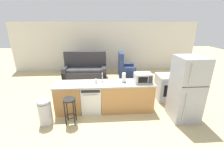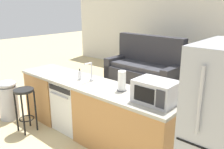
{
  "view_description": "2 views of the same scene",
  "coord_description": "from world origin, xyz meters",
  "px_view_note": "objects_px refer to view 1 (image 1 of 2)",
  "views": [
    {
      "loc": [
        0.1,
        -4.08,
        2.61
      ],
      "look_at": [
        0.42,
        0.77,
        0.88
      ],
      "focal_mm": 24.0,
      "sensor_mm": 36.0,
      "label": 1
    },
    {
      "loc": [
        2.66,
        -2.37,
        2.04
      ],
      "look_at": [
        0.4,
        0.22,
        1.03
      ],
      "focal_mm": 38.0,
      "sensor_mm": 36.0,
      "label": 2
    }
  ],
  "objects_px": {
    "stove_range": "(168,87)",
    "microwave": "(143,78)",
    "bar_stool": "(70,106)",
    "trash_bin": "(45,111)",
    "armchair": "(125,69)",
    "dishwasher": "(92,98)",
    "refrigerator": "(187,89)",
    "couch": "(85,70)",
    "soap_bottle": "(96,81)",
    "paper_towel_roll": "(124,78)",
    "kettle": "(176,74)"
  },
  "relations": [
    {
      "from": "paper_towel_roll",
      "to": "armchair",
      "type": "height_order",
      "value": "armchair"
    },
    {
      "from": "stove_range",
      "to": "bar_stool",
      "type": "xyz_separation_m",
      "value": [
        -3.13,
        -1.15,
        0.08
      ]
    },
    {
      "from": "stove_range",
      "to": "paper_towel_roll",
      "type": "xyz_separation_m",
      "value": [
        -1.63,
        -0.5,
        0.59
      ]
    },
    {
      "from": "kettle",
      "to": "bar_stool",
      "type": "relative_size",
      "value": 0.28
    },
    {
      "from": "dishwasher",
      "to": "soap_bottle",
      "type": "height_order",
      "value": "soap_bottle"
    },
    {
      "from": "refrigerator",
      "to": "paper_towel_roll",
      "type": "relative_size",
      "value": 6.33
    },
    {
      "from": "refrigerator",
      "to": "couch",
      "type": "height_order",
      "value": "refrigerator"
    },
    {
      "from": "microwave",
      "to": "kettle",
      "type": "xyz_separation_m",
      "value": [
        1.23,
        0.42,
        -0.05
      ]
    },
    {
      "from": "kettle",
      "to": "couch",
      "type": "bearing_deg",
      "value": 143.28
    },
    {
      "from": "refrigerator",
      "to": "trash_bin",
      "type": "xyz_separation_m",
      "value": [
        -3.79,
        -0.03,
        -0.51
      ]
    },
    {
      "from": "stove_range",
      "to": "microwave",
      "type": "relative_size",
      "value": 1.8
    },
    {
      "from": "trash_bin",
      "to": "armchair",
      "type": "distance_m",
      "value": 4.5
    },
    {
      "from": "dishwasher",
      "to": "trash_bin",
      "type": "bearing_deg",
      "value": -154.03
    },
    {
      "from": "stove_range",
      "to": "soap_bottle",
      "type": "distance_m",
      "value": 2.56
    },
    {
      "from": "soap_bottle",
      "to": "bar_stool",
      "type": "height_order",
      "value": "soap_bottle"
    },
    {
      "from": "stove_range",
      "to": "microwave",
      "type": "xyz_separation_m",
      "value": [
        -1.06,
        -0.55,
        0.59
      ]
    },
    {
      "from": "bar_stool",
      "to": "armchair",
      "type": "relative_size",
      "value": 0.62
    },
    {
      "from": "dishwasher",
      "to": "armchair",
      "type": "xyz_separation_m",
      "value": [
        1.46,
        3.05,
        -0.07
      ]
    },
    {
      "from": "refrigerator",
      "to": "kettle",
      "type": "xyz_separation_m",
      "value": [
        0.17,
        0.97,
        0.09
      ]
    },
    {
      "from": "trash_bin",
      "to": "couch",
      "type": "height_order",
      "value": "couch"
    },
    {
      "from": "refrigerator",
      "to": "armchair",
      "type": "height_order",
      "value": "refrigerator"
    },
    {
      "from": "bar_stool",
      "to": "couch",
      "type": "xyz_separation_m",
      "value": [
        0.05,
        3.45,
        -0.14
      ]
    },
    {
      "from": "paper_towel_roll",
      "to": "kettle",
      "type": "distance_m",
      "value": 1.83
    },
    {
      "from": "refrigerator",
      "to": "bar_stool",
      "type": "height_order",
      "value": "refrigerator"
    },
    {
      "from": "soap_bottle",
      "to": "trash_bin",
      "type": "height_order",
      "value": "soap_bottle"
    },
    {
      "from": "refrigerator",
      "to": "dishwasher",
      "type": "bearing_deg",
      "value": 168.07
    },
    {
      "from": "refrigerator",
      "to": "trash_bin",
      "type": "height_order",
      "value": "refrigerator"
    },
    {
      "from": "kettle",
      "to": "trash_bin",
      "type": "bearing_deg",
      "value": -165.79
    },
    {
      "from": "stove_range",
      "to": "paper_towel_roll",
      "type": "height_order",
      "value": "paper_towel_roll"
    },
    {
      "from": "armchair",
      "to": "soap_bottle",
      "type": "bearing_deg",
      "value": -113.39
    },
    {
      "from": "armchair",
      "to": "microwave",
      "type": "bearing_deg",
      "value": -88.59
    },
    {
      "from": "stove_range",
      "to": "bar_stool",
      "type": "distance_m",
      "value": 3.33
    },
    {
      "from": "refrigerator",
      "to": "couch",
      "type": "bearing_deg",
      "value": 132.2
    },
    {
      "from": "microwave",
      "to": "refrigerator",
      "type": "bearing_deg",
      "value": -27.33
    },
    {
      "from": "trash_bin",
      "to": "armchair",
      "type": "height_order",
      "value": "armchair"
    },
    {
      "from": "dishwasher",
      "to": "bar_stool",
      "type": "distance_m",
      "value": 0.81
    },
    {
      "from": "soap_bottle",
      "to": "armchair",
      "type": "relative_size",
      "value": 0.15
    },
    {
      "from": "refrigerator",
      "to": "armchair",
      "type": "bearing_deg",
      "value": 107.52
    },
    {
      "from": "kettle",
      "to": "armchair",
      "type": "xyz_separation_m",
      "value": [
        -1.3,
        2.63,
        -0.64
      ]
    },
    {
      "from": "soap_bottle",
      "to": "kettle",
      "type": "xyz_separation_m",
      "value": [
        2.62,
        0.41,
        0.01
      ]
    },
    {
      "from": "kettle",
      "to": "armchair",
      "type": "relative_size",
      "value": 0.17
    },
    {
      "from": "stove_range",
      "to": "microwave",
      "type": "bearing_deg",
      "value": -152.61
    },
    {
      "from": "dishwasher",
      "to": "microwave",
      "type": "xyz_separation_m",
      "value": [
        1.54,
        -0.0,
        0.62
      ]
    },
    {
      "from": "microwave",
      "to": "soap_bottle",
      "type": "height_order",
      "value": "microwave"
    },
    {
      "from": "soap_bottle",
      "to": "kettle",
      "type": "relative_size",
      "value": 0.86
    },
    {
      "from": "couch",
      "to": "stove_range",
      "type": "bearing_deg",
      "value": -36.72
    },
    {
      "from": "paper_towel_roll",
      "to": "armchair",
      "type": "relative_size",
      "value": 0.24
    },
    {
      "from": "stove_range",
      "to": "paper_towel_roll",
      "type": "relative_size",
      "value": 3.19
    },
    {
      "from": "kettle",
      "to": "trash_bin",
      "type": "distance_m",
      "value": 4.13
    },
    {
      "from": "paper_towel_roll",
      "to": "couch",
      "type": "height_order",
      "value": "couch"
    }
  ]
}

